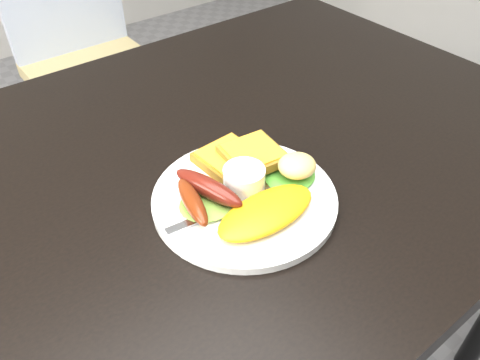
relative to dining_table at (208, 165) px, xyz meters
The scene contains 13 objects.
dining_table is the anchor object (origin of this frame).
dining_chair 0.96m from the dining_table, 79.24° to the left, with size 0.39×0.39×0.05m, color tan.
plate 0.12m from the dining_table, 99.44° to the right, with size 0.25×0.25×0.01m, color white.
lettuce_left 0.13m from the dining_table, 124.40° to the right, with size 0.07×0.07×0.01m, color #5E932C.
lettuce_right 0.14m from the dining_table, 67.37° to the right, with size 0.08×0.07×0.01m, color #3A9228.
omelette 0.17m from the dining_table, 98.12° to the right, with size 0.14×0.07×0.02m, color gold.
sausage_a 0.15m from the dining_table, 131.81° to the right, with size 0.02×0.09×0.02m, color maroon.
sausage_b 0.12m from the dining_table, 123.33° to the right, with size 0.03×0.11×0.03m, color #5A2211.
ramekin 0.12m from the dining_table, 96.52° to the right, with size 0.06×0.06×0.03m, color white.
toast_a 0.06m from the dining_table, 83.00° to the right, with size 0.08×0.08×0.01m, color #905E1A.
toast_b 0.10m from the dining_table, 69.14° to the right, with size 0.08×0.08×0.01m, color olive.
potato_salad 0.16m from the dining_table, 66.67° to the right, with size 0.05×0.05×0.03m, color #F5F3A4.
fork 0.14m from the dining_table, 118.35° to the right, with size 0.15×0.01×0.00m, color #ADAFB7.
Camera 1 is at (-0.31, -0.48, 1.19)m, focal length 35.00 mm.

